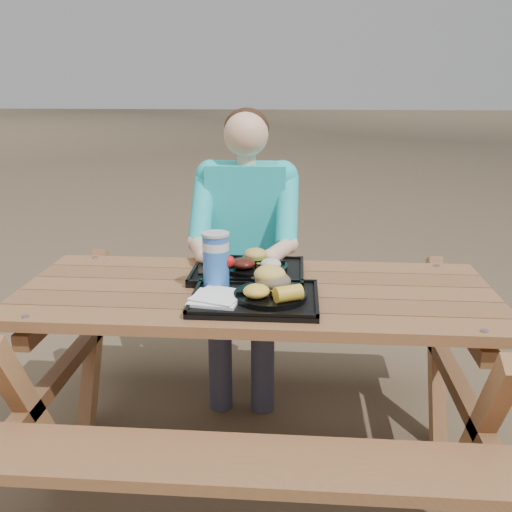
{
  "coord_description": "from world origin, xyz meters",
  "views": [
    {
      "loc": [
        0.16,
        -2.03,
        1.51
      ],
      "look_at": [
        0.0,
        0.0,
        0.88
      ],
      "focal_mm": 40.0,
      "sensor_mm": 36.0,
      "label": 1
    }
  ],
  "objects": [
    {
      "name": "mac_cheese",
      "position": [
        0.02,
        -0.19,
        0.81
      ],
      "size": [
        0.09,
        0.09,
        0.05
      ],
      "primitive_type": "ellipsoid",
      "color": "yellow",
      "rests_on": "plate_near"
    },
    {
      "name": "picnic_table",
      "position": [
        0.0,
        0.0,
        0.38
      ],
      "size": [
        1.8,
        1.49,
        0.75
      ],
      "primitive_type": null,
      "color": "#999999",
      "rests_on": "ground"
    },
    {
      "name": "tray_near",
      "position": [
        0.01,
        -0.14,
        0.76
      ],
      "size": [
        0.45,
        0.35,
        0.02
      ],
      "primitive_type": "cube",
      "color": "black",
      "rests_on": "picnic_table"
    },
    {
      "name": "potato_salad",
      "position": [
        0.05,
        0.11,
        0.81
      ],
      "size": [
        0.08,
        0.08,
        0.05
      ],
      "primitive_type": "ellipsoid",
      "color": "beige",
      "rests_on": "plate_far"
    },
    {
      "name": "cutlery_far",
      "position": [
        -0.22,
        0.18,
        0.77
      ],
      "size": [
        0.09,
        0.16,
        0.01
      ],
      "primitive_type": "cube",
      "rotation": [
        0.0,
        0.0,
        0.37
      ],
      "color": "black",
      "rests_on": "tray_far"
    },
    {
      "name": "ground",
      "position": [
        0.0,
        0.0,
        0.0
      ],
      "size": [
        60.0,
        60.0,
        0.0
      ],
      "primitive_type": "plane",
      "color": "#999999",
      "rests_on": "ground"
    },
    {
      "name": "condiment_bbq",
      "position": [
        0.0,
        -0.01,
        0.78
      ],
      "size": [
        0.04,
        0.04,
        0.03
      ],
      "primitive_type": "cylinder",
      "color": "black",
      "rests_on": "tray_near"
    },
    {
      "name": "plate_near",
      "position": [
        0.06,
        -0.14,
        0.78
      ],
      "size": [
        0.26,
        0.26,
        0.02
      ],
      "primitive_type": "cylinder",
      "color": "black",
      "rests_on": "tray_near"
    },
    {
      "name": "tray_far",
      "position": [
        -0.04,
        0.16,
        0.76
      ],
      "size": [
        0.45,
        0.35,
        0.02
      ],
      "primitive_type": "cube",
      "color": "black",
      "rests_on": "picnic_table"
    },
    {
      "name": "sandwich",
      "position": [
        0.07,
        -0.09,
        0.85
      ],
      "size": [
        0.12,
        0.12,
        0.13
      ],
      "primitive_type": null,
      "color": "#EBBF53",
      "rests_on": "plate_near"
    },
    {
      "name": "corn_cob",
      "position": [
        0.13,
        -0.22,
        0.82
      ],
      "size": [
        0.13,
        0.13,
        0.06
      ],
      "primitive_type": null,
      "rotation": [
        0.0,
        0.0,
        0.47
      ],
      "color": "yellow",
      "rests_on": "plate_near"
    },
    {
      "name": "burger",
      "position": [
        -0.02,
        0.21,
        0.83
      ],
      "size": [
        0.1,
        0.1,
        0.09
      ],
      "primitive_type": null,
      "color": "gold",
      "rests_on": "plate_far"
    },
    {
      "name": "condiment_mustard",
      "position": [
        0.07,
        -0.01,
        0.79
      ],
      "size": [
        0.05,
        0.05,
        0.03
      ],
      "primitive_type": "cylinder",
      "color": "yellow",
      "rests_on": "tray_near"
    },
    {
      "name": "plate_far",
      "position": [
        -0.01,
        0.17,
        0.78
      ],
      "size": [
        0.26,
        0.26,
        0.02
      ],
      "primitive_type": "cylinder",
      "color": "black",
      "rests_on": "tray_far"
    },
    {
      "name": "soda_cup",
      "position": [
        -0.15,
        -0.04,
        0.87
      ],
      "size": [
        0.1,
        0.1,
        0.2
      ],
      "primitive_type": "cylinder",
      "color": "blue",
      "rests_on": "tray_near"
    },
    {
      "name": "baked_beans",
      "position": [
        -0.06,
        0.12,
        0.81
      ],
      "size": [
        0.09,
        0.09,
        0.04
      ],
      "primitive_type": "ellipsoid",
      "color": "#48140E",
      "rests_on": "plate_far"
    },
    {
      "name": "diner",
      "position": [
        -0.1,
        0.67,
        0.64
      ],
      "size": [
        0.48,
        0.84,
        1.28
      ],
      "primitive_type": null,
      "color": "#1BBAC3",
      "rests_on": "ground"
    },
    {
      "name": "napkin_stack",
      "position": [
        -0.13,
        -0.18,
        0.78
      ],
      "size": [
        0.19,
        0.19,
        0.02
      ],
      "primitive_type": "cube",
      "rotation": [
        0.0,
        0.0,
        -0.13
      ],
      "color": "white",
      "rests_on": "tray_near"
    }
  ]
}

